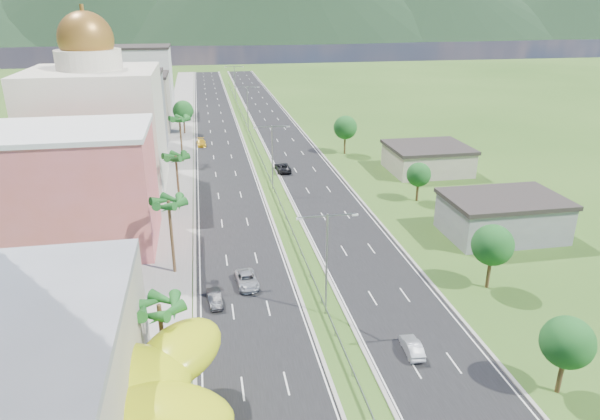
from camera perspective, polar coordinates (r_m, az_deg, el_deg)
ground at (r=48.01m, az=5.56°, el=-17.17°), size 500.00×500.00×0.00m
road_left at (r=129.51m, az=-8.65°, el=7.72°), size 11.00×260.00×0.04m
road_right at (r=130.79m, az=-2.01°, el=8.08°), size 11.00×260.00×0.04m
sidewalk_left at (r=129.58m, az=-12.88°, el=7.45°), size 7.00×260.00×0.12m
median_guardrail at (r=112.40m, az=-4.44°, el=6.14°), size 0.10×216.06×0.76m
streetlight_median_b at (r=52.62m, az=2.87°, el=-4.72°), size 6.04×0.25×11.00m
streetlight_median_c at (r=89.72m, az=-2.99°, el=6.34°), size 6.04×0.25×11.00m
streetlight_median_d at (r=133.47m, az=-5.63°, el=11.21°), size 6.04×0.25×11.00m
streetlight_median_e at (r=177.84m, az=-6.98°, el=13.65°), size 6.04×0.25×11.00m
lime_canopy at (r=41.40m, az=-21.50°, el=-17.24°), size 18.00×15.00×7.40m
pink_shophouse at (r=73.49m, az=-23.18°, el=1.84°), size 20.00×15.00×15.00m
domed_building at (r=94.35m, az=-20.78°, el=8.62°), size 20.00×20.00×28.70m
midrise_grey at (r=119.07m, az=-18.20°, el=9.66°), size 16.00×15.00×16.00m
midrise_beige at (r=140.83m, az=-17.09°, el=10.81°), size 16.00×15.00×13.00m
midrise_white at (r=163.10m, az=-16.39°, el=13.09°), size 16.00×15.00×18.00m
shed_near at (r=77.44m, az=20.75°, el=-0.82°), size 15.00×10.00×5.00m
shed_far at (r=103.61m, az=13.42°, el=5.22°), size 14.00×12.00×4.40m
palm_tree_b at (r=44.46m, az=-14.78°, el=-10.24°), size 3.60×3.60×8.10m
palm_tree_c at (r=61.92m, az=-13.83°, el=0.52°), size 3.60×3.60×9.60m
palm_tree_d at (r=84.09m, az=-13.10°, el=5.36°), size 3.60×3.60×8.60m
palm_tree_e at (r=108.23m, az=-12.73°, el=9.29°), size 3.60×3.60×9.40m
leafy_tree_lfar at (r=133.28m, az=-12.36°, el=10.30°), size 4.90×4.90×8.05m
leafy_tree_ra at (r=48.19m, az=26.63°, el=-12.53°), size 4.20×4.20×6.90m
leafy_tree_rb at (r=61.79m, az=19.85°, el=-3.55°), size 4.55×4.55×7.47m
leafy_tree_rc at (r=86.72m, az=12.55°, el=3.70°), size 3.85×3.85×6.33m
leafy_tree_rd at (r=112.56m, az=4.85°, el=8.75°), size 4.90×4.90×8.05m
mountain_ridge at (r=492.08m, az=-2.25°, el=17.75°), size 860.00×140.00×90.00m
car_dark_left at (r=57.72m, az=-9.11°, el=-9.30°), size 1.76×4.05×1.30m
car_silver_mid_left at (r=60.74m, az=-5.70°, el=-7.43°), size 2.69×5.10×1.37m
car_yellow_far_left at (r=121.79m, az=-10.48°, el=7.09°), size 2.15×4.81×1.37m
car_silver_right at (r=50.96m, az=11.86°, el=-14.08°), size 1.61×3.96×1.28m
car_dark_far_right at (r=101.03m, az=-1.86°, el=4.57°), size 2.68×5.61×1.54m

